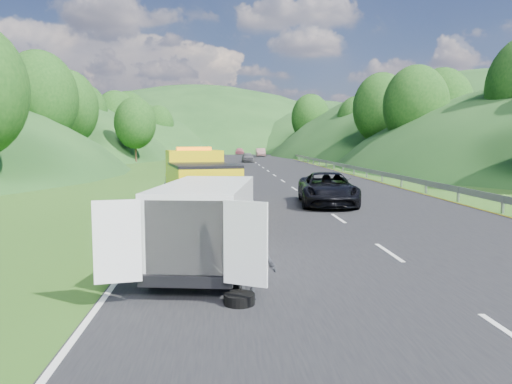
{
  "coord_description": "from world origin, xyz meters",
  "views": [
    {
      "loc": [
        -1.58,
        -15.18,
        3.11
      ],
      "look_at": [
        -0.4,
        2.01,
        1.3
      ],
      "focal_mm": 35.0,
      "sensor_mm": 36.0,
      "label": 1
    }
  ],
  "objects": [
    {
      "name": "white_van",
      "position": [
        -1.94,
        -3.26,
        1.18
      ],
      "size": [
        3.3,
        6.14,
        2.08
      ],
      "rotation": [
        0.0,
        0.0,
        -0.14
      ],
      "color": "black",
      "rests_on": "ground"
    },
    {
      "name": "suitcase",
      "position": [
        -4.18,
        0.82,
        0.26
      ],
      "size": [
        0.33,
        0.19,
        0.52
      ],
      "primitive_type": "cube",
      "rotation": [
        0.0,
        0.0,
        0.02
      ],
      "color": "#5A5843",
      "rests_on": "ground"
    },
    {
      "name": "woman",
      "position": [
        -2.62,
        0.11,
        0.0
      ],
      "size": [
        0.56,
        0.69,
        1.71
      ],
      "primitive_type": "imported",
      "rotation": [
        0.0,
        0.0,
        1.75
      ],
      "color": "white",
      "rests_on": "ground"
    },
    {
      "name": "guardrail",
      "position": [
        10.3,
        52.5,
        0.0
      ],
      "size": [
        0.06,
        140.0,
        1.52
      ],
      "primitive_type": "cube",
      "color": "gray",
      "rests_on": "ground"
    },
    {
      "name": "tree_line_right",
      "position": [
        23.0,
        60.0,
        0.0
      ],
      "size": [
        14.0,
        140.0,
        14.0
      ],
      "primitive_type": null,
      "color": "#2A581A",
      "rests_on": "ground"
    },
    {
      "name": "child",
      "position": [
        -1.67,
        -0.66,
        0.0
      ],
      "size": [
        0.54,
        0.56,
        0.92
      ],
      "primitive_type": "imported",
      "rotation": [
        0.0,
        0.0,
        -0.92
      ],
      "color": "tan",
      "rests_on": "ground"
    },
    {
      "name": "worker",
      "position": [
        -1.09,
        -5.75,
        0.0
      ],
      "size": [
        1.1,
        0.64,
        1.69
      ],
      "primitive_type": "imported",
      "rotation": [
        0.0,
        0.0,
        0.01
      ],
      "color": "black",
      "rests_on": "ground"
    },
    {
      "name": "dist_car_c",
      "position": [
        2.18,
        91.06,
        0.0
      ],
      "size": [
        1.87,
        4.59,
        1.33
      ],
      "primitive_type": "imported",
      "color": "#A3515E",
      "rests_on": "ground"
    },
    {
      "name": "hills_backdrop",
      "position": [
        6.5,
        134.7,
        0.0
      ],
      "size": [
        201.0,
        288.6,
        44.0
      ],
      "primitive_type": null,
      "color": "#2D5B23",
      "rests_on": "ground"
    },
    {
      "name": "ground",
      "position": [
        0.0,
        0.0,
        0.0
      ],
      "size": [
        320.0,
        320.0,
        0.0
      ],
      "primitive_type": "plane",
      "color": "#38661E",
      "rests_on": "ground"
    },
    {
      "name": "tree_line_left",
      "position": [
        -19.0,
        60.0,
        0.0
      ],
      "size": [
        14.0,
        140.0,
        14.0
      ],
      "primitive_type": null,
      "color": "#2A581A",
      "rests_on": "ground"
    },
    {
      "name": "dist_car_a",
      "position": [
        2.01,
        53.74,
        0.0
      ],
      "size": [
        1.6,
        3.98,
        1.36
      ],
      "primitive_type": "imported",
      "color": "#45474A",
      "rests_on": "ground"
    },
    {
      "name": "road_surface",
      "position": [
        3.0,
        40.0,
        0.01
      ],
      "size": [
        14.0,
        200.0,
        0.02
      ],
      "primitive_type": "cube",
      "color": "black",
      "rests_on": "ground"
    },
    {
      "name": "passing_suv",
      "position": [
        3.42,
        8.09,
        0.0
      ],
      "size": [
        3.12,
        5.77,
        1.54
      ],
      "primitive_type": "imported",
      "rotation": [
        0.0,
        0.0,
        -0.1
      ],
      "color": "black",
      "rests_on": "ground"
    },
    {
      "name": "spare_tire",
      "position": [
        -1.27,
        -6.05,
        0.0
      ],
      "size": [
        0.59,
        0.59,
        0.2
      ],
      "primitive_type": "cylinder",
      "color": "black",
      "rests_on": "ground"
    },
    {
      "name": "dist_car_b",
      "position": [
        5.63,
        77.55,
        0.0
      ],
      "size": [
        1.6,
        4.58,
        1.51
      ],
      "primitive_type": "imported",
      "color": "#7C5453",
      "rests_on": "ground"
    },
    {
      "name": "tow_truck",
      "position": [
        -2.58,
        6.13,
        1.36
      ],
      "size": [
        3.62,
        6.83,
        2.79
      ],
      "rotation": [
        0.0,
        0.0,
        0.2
      ],
      "color": "black",
      "rests_on": "ground"
    }
  ]
}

